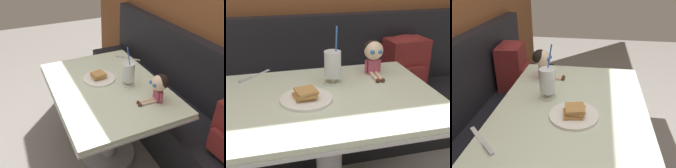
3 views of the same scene
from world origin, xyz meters
The scene contains 7 objects.
booth_bench centered at (0.00, 0.81, 0.33)m, with size 2.60×0.48×1.00m.
diner_table centered at (0.00, 0.18, 0.54)m, with size 1.11×0.81×0.74m.
toast_plate centered at (-0.11, 0.16, 0.76)m, with size 0.25×0.25×0.06m.
milkshake_glass centered at (0.06, 0.33, 0.84)m, with size 0.10×0.10×0.31m.
butter_knife centered at (-0.38, 0.51, 0.74)m, with size 0.17×0.18×0.01m.
seated_doll centered at (0.32, 0.42, 0.87)m, with size 0.12×0.22×0.20m.
backpack centered at (0.72, 0.78, 0.66)m, with size 0.32×0.27×0.41m.
Camera 2 is at (-0.26, -1.06, 1.35)m, focal length 45.86 mm.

